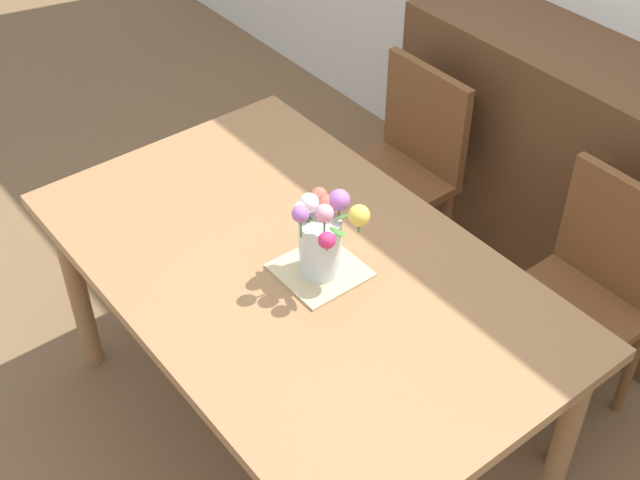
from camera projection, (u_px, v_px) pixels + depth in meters
The scene contains 7 objects.
ground_plane at pixel (301, 428), 3.00m from camera, with size 12.00×12.00×0.00m, color brown.
dining_table at pixel (298, 287), 2.55m from camera, with size 1.64×1.01×0.78m.
chair_left at pixel (402, 163), 3.33m from camera, with size 0.42×0.42×0.90m.
chair_right at pixel (587, 289), 2.79m from camera, with size 0.42×0.42×0.90m.
dresser at pixel (560, 168), 3.34m from camera, with size 1.40×0.47×1.00m.
placemat at pixel (320, 270), 2.47m from camera, with size 0.23×0.23×0.01m, color #CCB789.
flower_vase at pixel (322, 234), 2.38m from camera, with size 0.20×0.19×0.28m.
Camera 1 is at (1.49, -1.09, 2.45)m, focal length 47.85 mm.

